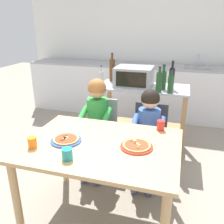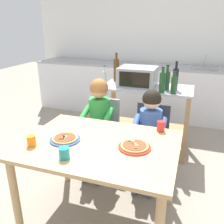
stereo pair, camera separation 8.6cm
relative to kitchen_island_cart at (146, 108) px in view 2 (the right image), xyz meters
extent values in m
plane|color=gray|center=(-0.10, -0.16, -0.57)|extent=(11.96, 11.96, 0.00)
cube|color=white|center=(-0.10, 1.70, 0.78)|extent=(4.90, 0.12, 2.70)
cube|color=silver|center=(-0.10, 1.29, -0.14)|extent=(4.41, 0.60, 0.87)
cube|color=#9E9EA3|center=(-0.10, 1.29, 0.32)|extent=(4.41, 0.60, 0.03)
cube|color=gray|center=(0.68, 1.29, 0.33)|extent=(0.40, 0.33, 0.02)
cylinder|color=#B7BABF|center=(0.68, 1.41, 0.43)|extent=(0.02, 0.02, 0.20)
cube|color=#B7BABF|center=(0.00, 0.00, 0.27)|extent=(1.11, 0.53, 0.02)
cube|color=#AD7F51|center=(0.00, 0.00, -0.27)|extent=(1.02, 0.49, 0.02)
cube|color=#AD7F51|center=(-0.52, -0.23, -0.16)|extent=(0.05, 0.05, 0.83)
cube|color=#AD7F51|center=(0.52, -0.23, -0.16)|extent=(0.05, 0.05, 0.83)
cube|color=#AD7F51|center=(-0.52, 0.23, -0.16)|extent=(0.05, 0.05, 0.83)
cube|color=#AD7F51|center=(0.52, 0.23, -0.16)|extent=(0.05, 0.05, 0.83)
cube|color=#999BA0|center=(-0.12, 0.00, 0.40)|extent=(0.45, 0.38, 0.24)
cube|color=black|center=(-0.12, -0.19, 0.40)|extent=(0.36, 0.01, 0.18)
cylinder|color=black|center=(0.04, -0.19, 0.33)|extent=(0.02, 0.01, 0.02)
cylinder|color=#1E4723|center=(0.21, -0.21, 0.40)|extent=(0.07, 0.07, 0.23)
cylinder|color=#1E4723|center=(0.21, -0.21, 0.54)|extent=(0.03, 0.03, 0.05)
cylinder|color=black|center=(0.21, -0.21, 0.57)|extent=(0.03, 0.03, 0.01)
cylinder|color=#1E4723|center=(0.24, -0.08, 0.39)|extent=(0.07, 0.07, 0.22)
cylinder|color=#1E4723|center=(0.24, -0.08, 0.54)|extent=(0.03, 0.03, 0.07)
cylinder|color=black|center=(0.24, -0.08, 0.58)|extent=(0.03, 0.03, 0.01)
cylinder|color=#ADB7B2|center=(-0.48, -0.21, 0.38)|extent=(0.05, 0.05, 0.19)
cylinder|color=#ADB7B2|center=(-0.48, -0.21, 0.51)|extent=(0.02, 0.02, 0.06)
cylinder|color=black|center=(-0.48, -0.21, 0.55)|extent=(0.02, 0.02, 0.01)
cylinder|color=black|center=(0.34, -0.04, 0.41)|extent=(0.07, 0.07, 0.25)
cylinder|color=black|center=(0.34, -0.04, 0.57)|extent=(0.03, 0.03, 0.07)
cylinder|color=black|center=(0.34, -0.04, 0.62)|extent=(0.03, 0.03, 0.01)
cylinder|color=#1E4723|center=(0.34, -0.22, 0.38)|extent=(0.06, 0.06, 0.20)
cylinder|color=#1E4723|center=(0.34, -0.22, 0.50)|extent=(0.03, 0.03, 0.04)
cylinder|color=black|center=(0.34, -0.22, 0.53)|extent=(0.03, 0.03, 0.01)
cylinder|color=#4C2D14|center=(-0.46, 0.18, 0.43)|extent=(0.08, 0.08, 0.29)
cylinder|color=#4C2D14|center=(-0.46, 0.18, 0.61)|extent=(0.03, 0.03, 0.07)
cylinder|color=black|center=(-0.46, 0.18, 0.65)|extent=(0.03, 0.03, 0.01)
cube|color=tan|center=(-0.10, -1.35, 0.14)|extent=(1.20, 0.88, 0.03)
cylinder|color=tan|center=(-0.64, -1.74, -0.22)|extent=(0.06, 0.06, 0.70)
cylinder|color=tan|center=(-0.64, -0.97, -0.22)|extent=(0.06, 0.06, 0.70)
cylinder|color=tan|center=(0.45, -0.97, -0.22)|extent=(0.06, 0.06, 0.70)
cube|color=gray|center=(-0.37, -0.67, -0.13)|extent=(0.36, 0.36, 0.04)
cube|color=gray|center=(-0.37, -0.51, 0.06)|extent=(0.34, 0.03, 0.38)
cylinder|color=gray|center=(-0.22, -0.82, -0.35)|extent=(0.03, 0.03, 0.42)
cylinder|color=gray|center=(-0.52, -0.82, -0.35)|extent=(0.03, 0.03, 0.42)
cylinder|color=gray|center=(-0.22, -0.52, -0.35)|extent=(0.03, 0.03, 0.42)
cylinder|color=gray|center=(-0.52, -0.52, -0.35)|extent=(0.03, 0.03, 0.42)
cube|color=#333338|center=(0.18, -0.68, -0.13)|extent=(0.36, 0.36, 0.04)
cube|color=#333338|center=(0.18, -0.52, 0.06)|extent=(0.34, 0.03, 0.38)
cylinder|color=#333338|center=(0.33, -0.83, -0.35)|extent=(0.03, 0.03, 0.42)
cylinder|color=#333338|center=(0.03, -0.83, -0.35)|extent=(0.03, 0.03, 0.42)
cylinder|color=#333338|center=(0.33, -0.53, -0.35)|extent=(0.03, 0.03, 0.42)
cylinder|color=#333338|center=(0.03, -0.53, -0.35)|extent=(0.03, 0.03, 0.42)
cube|color=#424C6B|center=(-0.30, -0.81, -0.09)|extent=(0.10, 0.30, 0.10)
cylinder|color=#424C6B|center=(-0.30, -0.94, -0.33)|extent=(0.08, 0.08, 0.44)
cube|color=#424C6B|center=(-0.44, -0.81, -0.09)|extent=(0.10, 0.30, 0.10)
cylinder|color=#424C6B|center=(-0.44, -0.94, -0.33)|extent=(0.08, 0.08, 0.44)
cylinder|color=green|center=(-0.24, -0.77, 0.14)|extent=(0.06, 0.26, 0.15)
cylinder|color=green|center=(-0.50, -0.77, 0.14)|extent=(0.06, 0.26, 0.15)
cylinder|color=green|center=(-0.37, -0.67, 0.10)|extent=(0.22, 0.22, 0.38)
sphere|color=tan|center=(-0.37, -0.67, 0.39)|extent=(0.18, 0.18, 0.18)
sphere|color=#9E6633|center=(-0.37, -0.67, 0.41)|extent=(0.19, 0.19, 0.19)
cube|color=#424C6B|center=(0.25, -0.82, -0.09)|extent=(0.10, 0.30, 0.10)
cylinder|color=#424C6B|center=(0.25, -0.95, -0.33)|extent=(0.08, 0.08, 0.44)
cube|color=#424C6B|center=(0.11, -0.82, -0.09)|extent=(0.10, 0.30, 0.10)
cylinder|color=#424C6B|center=(0.11, -0.95, -0.33)|extent=(0.08, 0.08, 0.44)
cylinder|color=#3D60A8|center=(0.31, -0.78, 0.10)|extent=(0.06, 0.26, 0.15)
cylinder|color=#3D60A8|center=(0.05, -0.78, 0.10)|extent=(0.06, 0.26, 0.15)
cylinder|color=#3D60A8|center=(0.18, -0.68, 0.07)|extent=(0.22, 0.22, 0.33)
sphere|color=beige|center=(0.18, -0.68, 0.33)|extent=(0.17, 0.17, 0.17)
sphere|color=black|center=(0.18, -0.68, 0.35)|extent=(0.18, 0.18, 0.18)
cylinder|color=#3356B7|center=(-0.37, -1.40, 0.17)|extent=(0.24, 0.24, 0.01)
cylinder|color=tan|center=(-0.37, -1.40, 0.18)|extent=(0.20, 0.20, 0.01)
cylinder|color=#B23D23|center=(-0.37, -1.40, 0.19)|extent=(0.17, 0.17, 0.00)
cylinder|color=#DBC666|center=(-0.37, -1.42, 0.19)|extent=(0.03, 0.03, 0.01)
cylinder|color=#DBC666|center=(-0.37, -1.41, 0.19)|extent=(0.03, 0.03, 0.01)
cylinder|color=#563319|center=(-0.39, -1.44, 0.19)|extent=(0.02, 0.02, 0.01)
cylinder|color=#DBC666|center=(-0.37, -1.40, 0.19)|extent=(0.03, 0.03, 0.01)
cylinder|color=maroon|center=(-0.37, -1.43, 0.19)|extent=(0.02, 0.02, 0.01)
cylinder|color=#563319|center=(-0.39, -1.37, 0.19)|extent=(0.03, 0.03, 0.01)
cylinder|color=red|center=(0.18, -1.34, 0.17)|extent=(0.24, 0.24, 0.01)
cylinder|color=tan|center=(0.18, -1.34, 0.18)|extent=(0.21, 0.21, 0.01)
cylinder|color=#B23D23|center=(0.18, -1.34, 0.19)|extent=(0.18, 0.18, 0.00)
cylinder|color=#DBC666|center=(0.18, -1.33, 0.19)|extent=(0.02, 0.02, 0.01)
cylinder|color=#DBC666|center=(0.20, -1.36, 0.19)|extent=(0.02, 0.02, 0.01)
cylinder|color=maroon|center=(0.17, -1.33, 0.19)|extent=(0.02, 0.02, 0.01)
cylinder|color=#386628|center=(0.13, -1.30, 0.19)|extent=(0.02, 0.02, 0.01)
cylinder|color=#386628|center=(0.20, -1.39, 0.19)|extent=(0.02, 0.02, 0.01)
cylinder|color=#DBC666|center=(0.16, -1.29, 0.19)|extent=(0.03, 0.03, 0.01)
cylinder|color=teal|center=(-0.24, -1.64, 0.20)|extent=(0.07, 0.07, 0.08)
cylinder|color=orange|center=(-0.56, -1.56, 0.20)|extent=(0.07, 0.07, 0.08)
cylinder|color=red|center=(0.32, -0.98, 0.20)|extent=(0.07, 0.07, 0.09)
camera|label=1|loc=(0.46, -2.93, 1.04)|focal=38.85mm
camera|label=2|loc=(0.54, -2.90, 1.04)|focal=38.85mm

